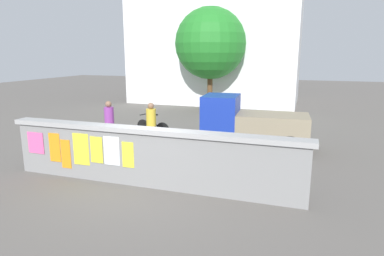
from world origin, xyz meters
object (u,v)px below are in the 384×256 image
auto_rickshaw_truck (249,123)px  motorcycle (109,145)px  person_walking (109,119)px  person_bystander (151,121)px  tree_roadside (210,43)px  bicycle_near (153,128)px

auto_rickshaw_truck → motorcycle: 4.80m
auto_rickshaw_truck → person_walking: 5.00m
motorcycle → person_bystander: bearing=64.7°
person_walking → motorcycle: bearing=-59.0°
person_walking → tree_roadside: bearing=81.5°
person_bystander → tree_roadside: tree_roadside is taller
person_bystander → person_walking: bearing=-175.4°
motorcycle → bicycle_near: size_ratio=1.15×
bicycle_near → person_walking: 1.96m
auto_rickshaw_truck → bicycle_near: size_ratio=2.24×
auto_rickshaw_truck → tree_roadside: bearing=115.0°
motorcycle → tree_roadside: size_ratio=0.32×
motorcycle → person_bystander: size_ratio=1.17×
tree_roadside → motorcycle: bearing=-92.5°
person_walking → person_bystander: same height
person_bystander → tree_roadside: bearing=91.9°
motorcycle → auto_rickshaw_truck: bearing=33.6°
person_walking → person_bystander: size_ratio=1.00×
auto_rickshaw_truck → person_bystander: auto_rickshaw_truck is taller
auto_rickshaw_truck → tree_roadside: 8.87m
bicycle_near → person_walking: bearing=-121.4°
person_walking → auto_rickshaw_truck: bearing=14.0°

